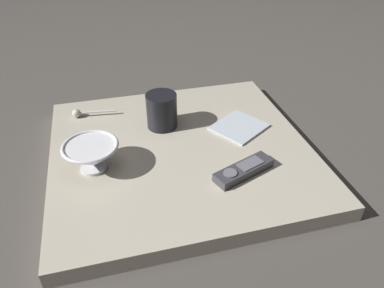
{
  "coord_description": "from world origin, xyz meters",
  "views": [
    {
      "loc": [
        -0.16,
        -0.75,
        0.59
      ],
      "look_at": [
        0.02,
        -0.02,
        0.06
      ],
      "focal_mm": 34.47,
      "sensor_mm": 36.0,
      "label": 1
    }
  ],
  "objects_px": {
    "teaspoon": "(81,113)",
    "tv_remote_near": "(244,170)",
    "cereal_bowl": "(92,155)",
    "coffee_mug": "(162,111)",
    "folded_napkin": "(239,127)"
  },
  "relations": [
    {
      "from": "cereal_bowl",
      "to": "coffee_mug",
      "type": "relative_size",
      "value": 1.35
    },
    {
      "from": "teaspoon",
      "to": "tv_remote_near",
      "type": "height_order",
      "value": "same"
    },
    {
      "from": "tv_remote_near",
      "to": "folded_napkin",
      "type": "relative_size",
      "value": 0.9
    },
    {
      "from": "coffee_mug",
      "to": "tv_remote_near",
      "type": "height_order",
      "value": "coffee_mug"
    },
    {
      "from": "tv_remote_near",
      "to": "coffee_mug",
      "type": "bearing_deg",
      "value": 119.63
    },
    {
      "from": "teaspoon",
      "to": "coffee_mug",
      "type": "bearing_deg",
      "value": -26.03
    },
    {
      "from": "cereal_bowl",
      "to": "folded_napkin",
      "type": "distance_m",
      "value": 0.4
    },
    {
      "from": "teaspoon",
      "to": "folded_napkin",
      "type": "distance_m",
      "value": 0.45
    },
    {
      "from": "teaspoon",
      "to": "tv_remote_near",
      "type": "relative_size",
      "value": 0.8
    },
    {
      "from": "coffee_mug",
      "to": "teaspoon",
      "type": "xyz_separation_m",
      "value": [
        -0.22,
        0.11,
        -0.04
      ]
    },
    {
      "from": "cereal_bowl",
      "to": "coffee_mug",
      "type": "height_order",
      "value": "coffee_mug"
    },
    {
      "from": "coffee_mug",
      "to": "teaspoon",
      "type": "height_order",
      "value": "coffee_mug"
    },
    {
      "from": "cereal_bowl",
      "to": "coffee_mug",
      "type": "distance_m",
      "value": 0.24
    },
    {
      "from": "coffee_mug",
      "to": "teaspoon",
      "type": "distance_m",
      "value": 0.25
    },
    {
      "from": "tv_remote_near",
      "to": "folded_napkin",
      "type": "bearing_deg",
      "value": 72.24
    }
  ]
}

